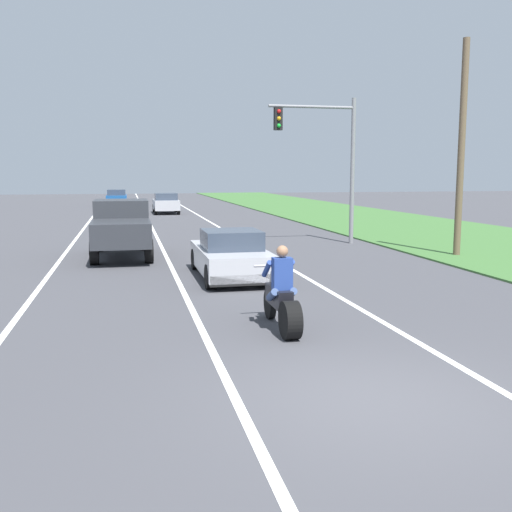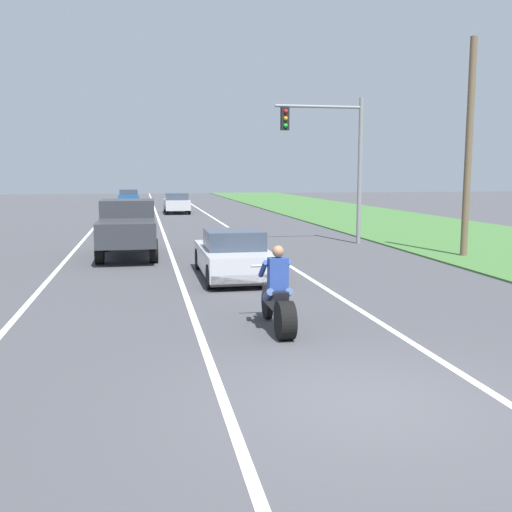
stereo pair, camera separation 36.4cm
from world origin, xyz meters
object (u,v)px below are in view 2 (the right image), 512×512
Objects in this scene: pickup_truck_left_lane_dark_grey at (127,226)px; distant_car_further_ahead at (129,197)px; traffic_light_mast_near at (335,149)px; sports_car_silver at (233,256)px; distant_car_far_ahead at (177,203)px; motorcycle_with_rider at (278,300)px.

pickup_truck_left_lane_dark_grey reaches higher than distant_car_further_ahead.
pickup_truck_left_lane_dark_grey is 0.80× the size of traffic_light_mast_near.
distant_car_further_ahead is at bearing 91.12° from pickup_truck_left_lane_dark_grey.
distant_car_far_ahead is (-0.01, 27.48, 0.14)m from sports_car_silver.
traffic_light_mast_near is 21.30m from distant_car_far_ahead.
traffic_light_mast_near is 32.31m from distant_car_further_ahead.
pickup_truck_left_lane_dark_grey is 9.09m from traffic_light_mast_near.
distant_car_far_ahead is 11.11m from distant_car_further_ahead.
motorcycle_with_rider is at bearing -90.04° from distant_car_far_ahead.
traffic_light_mast_near is 1.50× the size of distant_car_further_ahead.
distant_car_far_ahead is at bearing 82.39° from pickup_truck_left_lane_dark_grey.
distant_car_further_ahead reaches higher than sports_car_silver.
pickup_truck_left_lane_dark_grey reaches higher than motorcycle_with_rider.
sports_car_silver is at bearing -58.24° from pickup_truck_left_lane_dark_grey.
distant_car_further_ahead is (-3.66, 10.49, 0.00)m from distant_car_far_ahead.
sports_car_silver is at bearing -84.46° from distant_car_further_ahead.
distant_car_far_ahead and distant_car_further_ahead have the same top height.
motorcycle_with_rider is 11.13m from pickup_truck_left_lane_dark_grey.
distant_car_further_ahead is at bearing 106.26° from traffic_light_mast_near.
traffic_light_mast_near is (5.36, 12.91, 3.34)m from motorcycle_with_rider.
distant_car_far_ahead is (3.02, 22.58, -0.33)m from pickup_truck_left_lane_dark_grey.
distant_car_far_ahead is (-5.34, 20.38, -3.16)m from traffic_light_mast_near.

